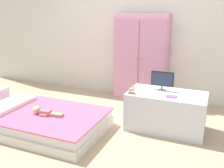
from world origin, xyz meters
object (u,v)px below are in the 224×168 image
Objects in this scene: wardrobe at (141,58)px; rocking_horse_toy at (132,90)px; doll at (42,111)px; tv_monitor at (162,80)px; bed at (44,121)px; book_purple at (171,96)px; tv_stand at (166,111)px.

wardrobe is 12.52× the size of rocking_horse_toy.
tv_monitor is at bearing 30.26° from doll.
wardrobe is at bearing 63.75° from bed.
doll is 1.52m from tv_monitor.
tv_monitor reaches higher than book_purple.
tv_monitor is (1.30, 0.69, 0.50)m from bed.
tv_stand is at bearing 25.74° from doll.
book_purple reaches higher than doll.
tv_monitor reaches higher than tv_stand.
rocking_horse_toy is at bearing -137.85° from tv_monitor.
doll is 3.25× the size of book_purple.
rocking_horse_toy is at bearing 22.79° from bed.
rocking_horse_toy is (0.23, -1.13, -0.17)m from wardrobe.
book_purple is at bearing 18.52° from bed.
tv_stand is 0.51m from rocking_horse_toy.
rocking_horse_toy is 0.91× the size of book_purple.
wardrobe is (0.76, 1.55, 0.58)m from bed.
tv_monitor is (1.28, 0.75, 0.35)m from doll.
book_purple reaches higher than tv_stand.
bed is at bearing -151.97° from tv_monitor.
doll is at bearing -66.05° from bed.
tv_stand is (0.62, -0.95, -0.46)m from wardrobe.
bed is 1.16m from rocking_horse_toy.
rocking_horse_toy is 0.46m from book_purple.
tv_stand is (1.36, 0.66, -0.03)m from doll.
wardrobe is (0.74, 1.60, 0.43)m from doll.
rocking_horse_toy reaches higher than tv_stand.
tv_stand is 7.75× the size of book_purple.
wardrobe reaches higher than tv_monitor.
wardrobe is 4.96× the size of tv_monitor.
rocking_horse_toy is (0.98, 0.47, 0.26)m from doll.
doll is at bearing -149.74° from tv_monitor.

